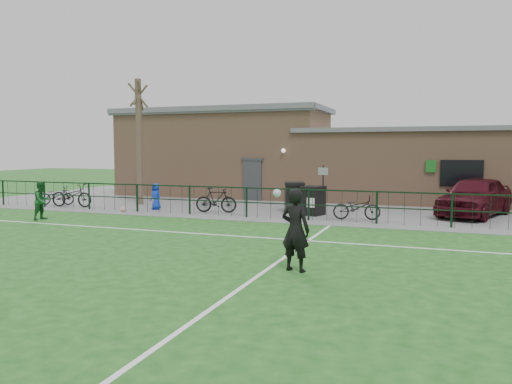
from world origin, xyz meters
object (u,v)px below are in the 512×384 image
(bicycle_c, at_px, (72,195))
(ball_ground, at_px, (123,209))
(wheelie_bin_right, at_px, (313,202))
(car_maroon, at_px, (475,196))
(bicycle_a, at_px, (56,196))
(outfield_player, at_px, (42,201))
(sign_post, at_px, (323,190))
(spectator_child, at_px, (156,196))
(bicycle_e, at_px, (357,207))
(bare_tree, at_px, (139,142))
(bicycle_d, at_px, (216,200))
(wheelie_bin_left, at_px, (295,198))

(bicycle_c, distance_m, ball_ground, 3.34)
(wheelie_bin_right, xyz_separation_m, car_maroon, (6.11, 1.90, 0.25))
(bicycle_a, distance_m, bicycle_c, 1.32)
(bicycle_a, height_order, outfield_player, outfield_player)
(car_maroon, bearing_deg, bicycle_c, -148.97)
(sign_post, xyz_separation_m, car_maroon, (5.80, 1.50, -0.21))
(spectator_child, bearing_deg, bicycle_a, -162.56)
(car_maroon, relative_size, outfield_player, 3.20)
(bicycle_e, bearing_deg, bicycle_c, 82.02)
(bare_tree, distance_m, bicycle_a, 4.68)
(sign_post, relative_size, bicycle_e, 1.14)
(outfield_player, bearing_deg, spectator_child, -26.52)
(bicycle_d, bearing_deg, bare_tree, 60.42)
(wheelie_bin_right, relative_size, bicycle_a, 0.65)
(wheelie_bin_left, bearing_deg, bicycle_e, -46.09)
(wheelie_bin_left, relative_size, bicycle_a, 0.70)
(outfield_player, height_order, ball_ground, outfield_player)
(ball_ground, bearing_deg, bare_tree, 109.05)
(car_maroon, bearing_deg, wheelie_bin_left, -149.27)
(bicycle_a, distance_m, spectator_child, 5.43)
(bicycle_c, height_order, spectator_child, spectator_child)
(ball_ground, bearing_deg, wheelie_bin_right, 12.50)
(bare_tree, height_order, outfield_player, bare_tree)
(bare_tree, relative_size, wheelie_bin_left, 5.12)
(sign_post, relative_size, car_maroon, 0.43)
(wheelie_bin_right, relative_size, bicycle_d, 0.62)
(bicycle_e, bearing_deg, wheelie_bin_right, 59.04)
(wheelie_bin_right, bearing_deg, ball_ground, -150.08)
(wheelie_bin_right, xyz_separation_m, bicycle_c, (-11.11, -1.09, -0.01))
(bare_tree, bearing_deg, car_maroon, 3.46)
(bare_tree, height_order, bicycle_e, bare_tree)
(bicycle_d, distance_m, outfield_player, 6.76)
(wheelie_bin_left, relative_size, sign_post, 0.59)
(sign_post, height_order, outfield_player, sign_post)
(bicycle_e, xyz_separation_m, spectator_child, (-8.80, 0.12, 0.12))
(sign_post, relative_size, outfield_player, 1.38)
(bicycle_c, relative_size, ball_ground, 8.98)
(bare_tree, height_order, sign_post, bare_tree)
(sign_post, distance_m, bicycle_a, 12.74)
(bicycle_a, relative_size, bicycle_e, 0.96)
(car_maroon, distance_m, ball_ground, 14.46)
(ball_ground, bearing_deg, bicycle_e, 5.98)
(bicycle_c, relative_size, spectator_child, 1.75)
(wheelie_bin_right, relative_size, ball_ground, 4.81)
(outfield_player, distance_m, ball_ground, 3.40)
(spectator_child, bearing_deg, wheelie_bin_left, 29.14)
(sign_post, bearing_deg, bicycle_a, -175.10)
(sign_post, bearing_deg, bare_tree, 176.27)
(bare_tree, xyz_separation_m, wheelie_bin_right, (8.81, -1.00, -2.44))
(sign_post, bearing_deg, outfield_player, -152.26)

